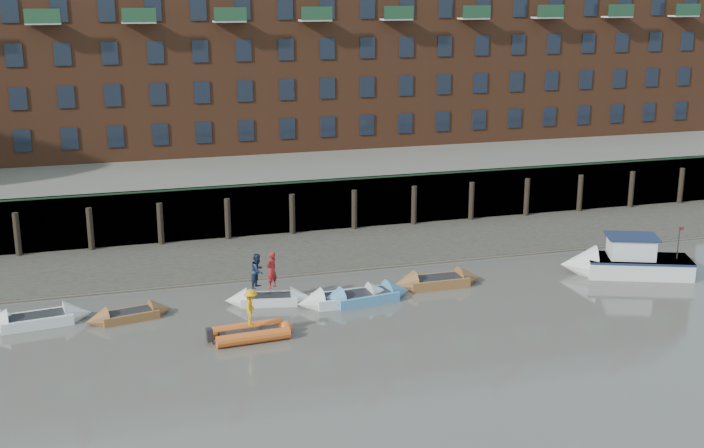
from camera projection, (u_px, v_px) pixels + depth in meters
name	position (u px, v px, depth m)	size (l,w,h in m)	color
ground	(365.00, 388.00, 34.08)	(220.00, 220.00, 0.00)	#56524A
foreshore	(273.00, 255.00, 50.73)	(110.00, 8.00, 0.50)	#3D382F
mud_band	(285.00, 273.00, 47.59)	(110.00, 1.60, 0.10)	#4C4336
river_wall	(258.00, 210.00, 54.37)	(110.00, 1.23, 3.30)	#2D2A26
bank_terrace	(226.00, 167.00, 66.97)	(110.00, 28.00, 3.20)	#5E594D
apartment_terrace	(218.00, 15.00, 64.92)	(80.60, 15.56, 20.98)	brown
rowboat_1	(37.00, 320.00, 40.30)	(5.02, 2.06, 1.41)	silver
rowboat_2	(129.00, 315.00, 40.99)	(4.18, 1.97, 1.17)	brown
rowboat_3	(269.00, 299.00, 43.01)	(4.41, 2.01, 1.24)	silver
rowboat_4	(346.00, 299.00, 42.99)	(4.96, 1.66, 1.42)	silver
rowboat_5	(364.00, 297.00, 43.21)	(5.11, 2.15, 1.44)	teal
rowboat_6	(437.00, 281.00, 45.48)	(4.87, 1.42, 1.41)	brown
rib_tender	(254.00, 332.00, 38.83)	(3.61, 1.90, 0.62)	#CF551B
motor_launch	(617.00, 262.00, 47.14)	(7.13, 4.52, 2.80)	silver
person_rower_a	(272.00, 270.00, 42.61)	(0.66, 0.43, 1.81)	maroon
person_rower_b	(258.00, 271.00, 42.62)	(0.83, 0.65, 1.71)	#19233F
person_rib_crew	(251.00, 308.00, 38.54)	(1.08, 0.62, 1.67)	orange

